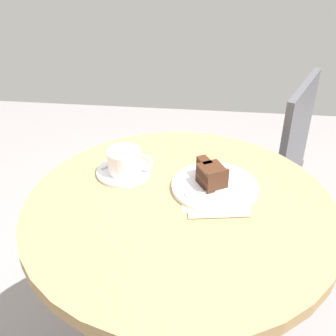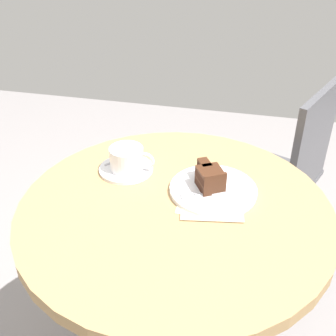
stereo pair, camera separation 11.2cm
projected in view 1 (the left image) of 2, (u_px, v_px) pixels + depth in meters
cafe_table at (179, 241)px, 1.12m from camera, size 0.79×0.79×0.75m
saucer at (124, 172)px, 1.17m from camera, size 0.15×0.15×0.01m
coffee_cup at (125, 161)px, 1.15m from camera, size 0.13×0.09×0.07m
teaspoon at (121, 161)px, 1.21m from camera, size 0.08×0.08×0.00m
cake_plate at (215, 186)px, 1.11m from camera, size 0.23×0.23×0.01m
cake_slice at (211, 175)px, 1.09m from camera, size 0.09×0.11×0.06m
fork at (206, 192)px, 1.07m from camera, size 0.14×0.07×0.00m
napkin at (215, 196)px, 1.08m from camera, size 0.17×0.19×0.00m
cafe_chair at (266, 163)px, 1.63m from camera, size 0.50×0.50×0.87m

